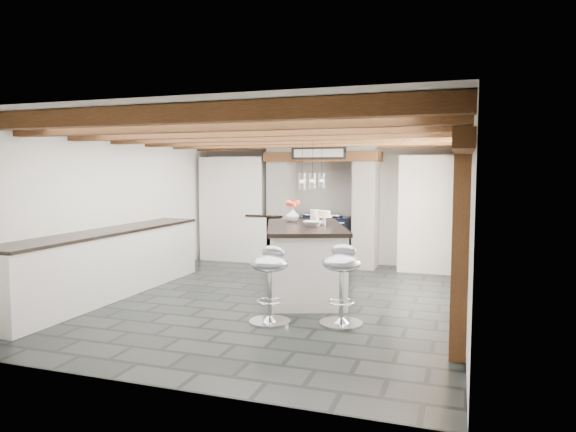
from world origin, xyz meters
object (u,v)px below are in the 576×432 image
(range_cooker, at_px, (322,240))
(bar_stool_far, at_px, (270,276))
(kitchen_island, at_px, (305,259))
(bar_stool_near, at_px, (342,276))

(range_cooker, height_order, bar_stool_far, range_cooker)
(kitchen_island, xyz_separation_m, bar_stool_near, (0.80, -1.23, 0.06))
(range_cooker, height_order, kitchen_island, kitchen_island)
(kitchen_island, relative_size, bar_stool_far, 2.52)
(bar_stool_far, bearing_deg, bar_stool_near, 26.24)
(range_cooker, distance_m, bar_stool_far, 3.77)
(bar_stool_near, relative_size, bar_stool_far, 1.03)
(kitchen_island, distance_m, bar_stool_far, 1.42)
(range_cooker, distance_m, kitchen_island, 2.35)
(bar_stool_near, bearing_deg, kitchen_island, 135.14)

